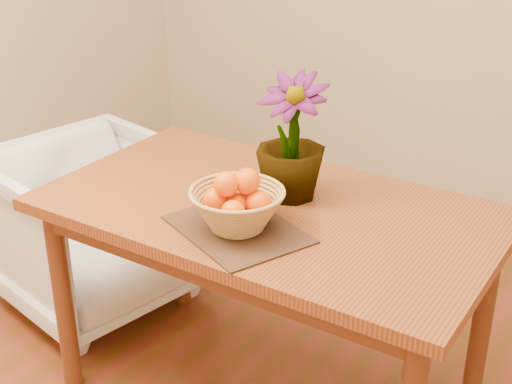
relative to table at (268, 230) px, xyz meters
The scene contains 6 objects.
table is the anchor object (origin of this frame).
placemat 0.21m from the table, 85.57° to the right, with size 0.39×0.29×0.01m, color #3A2215.
wicker_basket 0.24m from the table, 85.57° to the right, with size 0.28×0.28×0.11m.
orange_pile 0.27m from the table, 85.42° to the right, with size 0.19×0.18×0.14m.
potted_plant 0.30m from the table, 74.60° to the left, with size 0.22×0.22×0.39m, color #1C4012.
armchair 0.99m from the table, behind, with size 0.73×0.68×0.75m, color #866D5C.
Camera 1 is at (1.04, -1.38, 1.71)m, focal length 50.00 mm.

